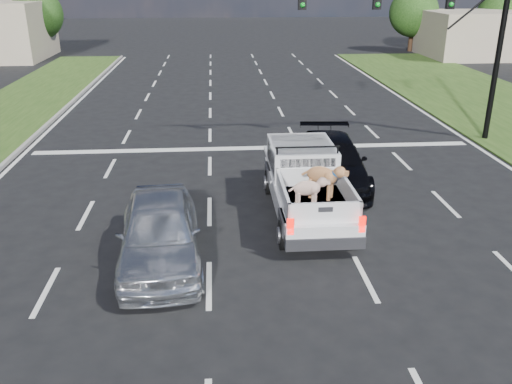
% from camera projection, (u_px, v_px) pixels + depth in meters
% --- Properties ---
extents(ground, '(160.00, 160.00, 0.00)m').
position_uv_depth(ground, '(288.00, 282.00, 12.01)').
color(ground, black).
rests_on(ground, ground).
extents(road_markings, '(17.75, 60.00, 0.01)m').
position_uv_depth(road_markings, '(262.00, 178.00, 18.08)').
color(road_markings, silver).
rests_on(road_markings, ground).
extents(traffic_signal, '(9.11, 0.31, 7.00)m').
position_uv_depth(traffic_signal, '(443.00, 20.00, 20.47)').
color(traffic_signal, black).
rests_on(traffic_signal, ground).
extents(building_right, '(12.00, 7.00, 3.60)m').
position_uv_depth(building_right, '(500.00, 34.00, 44.36)').
color(building_right, tan).
rests_on(building_right, ground).
extents(tree_far_c, '(4.20, 4.20, 5.40)m').
position_uv_depth(tree_far_c, '(37.00, 14.00, 44.80)').
color(tree_far_c, '#332114').
rests_on(tree_far_c, ground).
extents(tree_far_d, '(4.20, 4.20, 5.40)m').
position_uv_depth(tree_far_d, '(414.00, 12.00, 47.08)').
color(tree_far_d, '#332114').
rests_on(tree_far_d, ground).
extents(tree_far_e, '(4.20, 4.20, 5.40)m').
position_uv_depth(tree_far_e, '(502.00, 12.00, 47.65)').
color(tree_far_e, '#332114').
rests_on(tree_far_e, ground).
extents(pickup_truck, '(2.00, 5.30, 1.98)m').
position_uv_depth(pickup_truck, '(307.00, 183.00, 15.13)').
color(pickup_truck, black).
rests_on(pickup_truck, ground).
extents(silver_sedan, '(2.19, 4.74, 1.57)m').
position_uv_depth(silver_sedan, '(159.00, 232.00, 12.56)').
color(silver_sedan, silver).
rests_on(silver_sedan, ground).
extents(black_coupe, '(2.46, 5.21, 1.47)m').
position_uv_depth(black_coupe, '(332.00, 162.00, 17.44)').
color(black_coupe, black).
rests_on(black_coupe, ground).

